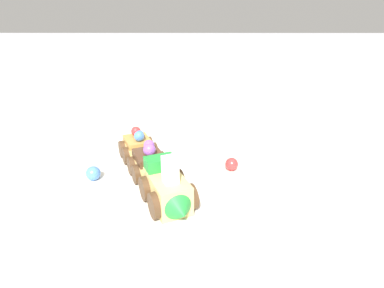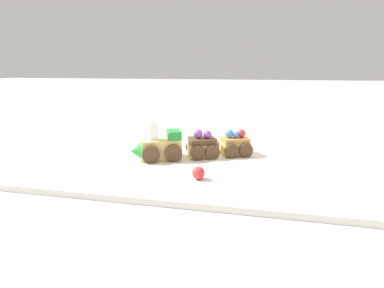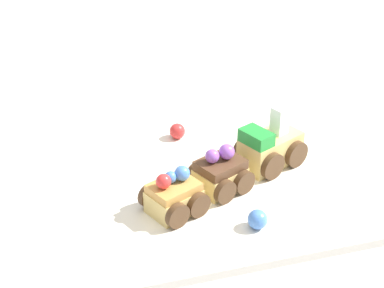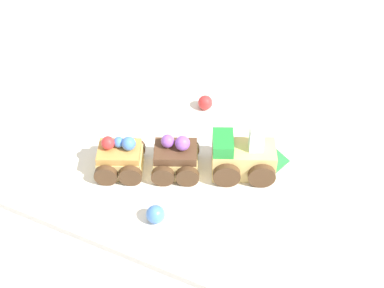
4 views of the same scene
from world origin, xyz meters
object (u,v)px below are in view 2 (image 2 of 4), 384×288
object	(u,v)px
cake_car_caramel	(235,145)
cake_train_locomotive	(158,148)
gumball_red	(198,173)
gumball_blue	(202,141)
cake_car_chocolate	(202,147)

from	to	relation	value
cake_car_caramel	cake_train_locomotive	bearing A→B (deg)	-0.07
cake_train_locomotive	gumball_red	bearing A→B (deg)	112.65
gumball_red	gumball_blue	xyz separation A→B (m)	(0.04, -0.24, 0.00)
cake_train_locomotive	cake_car_caramel	world-z (taller)	cake_train_locomotive
cake_train_locomotive	cake_car_caramel	distance (m)	0.18
cake_car_chocolate	gumball_red	distance (m)	0.15
cake_car_caramel	gumball_red	xyz separation A→B (m)	(0.05, 0.18, -0.01)
gumball_blue	cake_car_chocolate	bearing A→B (deg)	100.07
cake_car_chocolate	cake_train_locomotive	bearing A→B (deg)	-0.07
cake_car_chocolate	cake_car_caramel	bearing A→B (deg)	179.91
cake_car_caramel	gumball_red	size ratio (longest dim) A/B	3.68
gumball_blue	cake_train_locomotive	bearing A→B (deg)	60.80
gumball_red	gumball_blue	bearing A→B (deg)	-81.39
cake_train_locomotive	cake_car_caramel	bearing A→B (deg)	179.93
cake_car_chocolate	cake_car_caramel	xyz separation A→B (m)	(-0.07, -0.03, -0.00)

